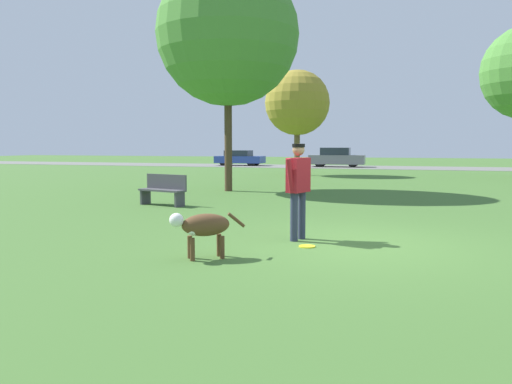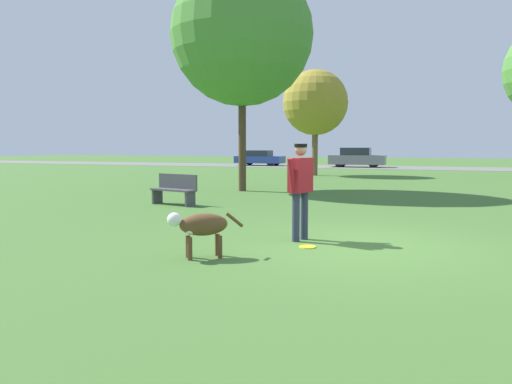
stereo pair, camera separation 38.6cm
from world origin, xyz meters
name	(u,v)px [view 2 (the right image)]	position (x,y,z in m)	size (l,w,h in m)	color
ground_plane	(354,245)	(0.00, 0.00, 0.00)	(120.00, 120.00, 0.00)	#426B2D
far_road_strip	(423,168)	(0.00, 29.49, 0.01)	(120.00, 6.00, 0.01)	slate
person	(300,183)	(-0.94, 0.10, 0.99)	(0.36, 0.72, 1.66)	#2D334C
dog	(200,226)	(-1.93, -1.71, 0.47)	(0.97, 0.77, 0.68)	brown
frisbee	(308,247)	(-0.67, -0.43, 0.01)	(0.27, 0.27, 0.02)	yellow
tree_far_left	(315,103)	(-5.20, 18.35, 3.90)	(3.50, 3.50, 5.67)	brown
tree_near_left	(242,35)	(-5.40, 8.43, 5.49)	(4.98, 4.98, 7.98)	#4C3826
parked_car_blue	(259,158)	(-12.54, 29.66, 0.61)	(3.87, 1.85, 1.23)	#284293
parked_car_grey	(357,158)	(-4.71, 29.45, 0.71)	(4.16, 1.86, 1.46)	slate
park_bench	(175,188)	(-5.56, 3.90, 0.45)	(1.46, 0.74, 0.84)	#47474C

